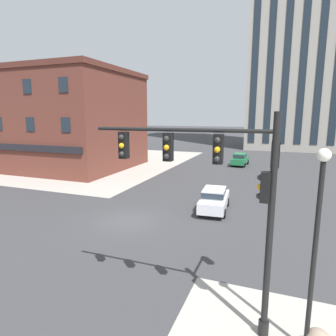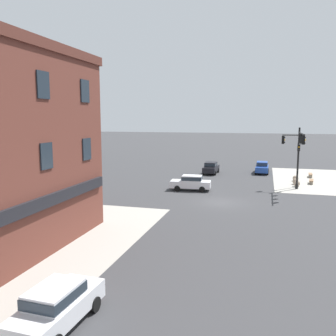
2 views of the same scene
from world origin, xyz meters
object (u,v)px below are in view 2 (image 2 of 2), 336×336
bollard_sphere_curb_a (297,183)px  bollard_sphere_curb_c (296,178)px  car_cross_eastbound (262,167)px  car_main_southbound_far (30,175)px  traffic_signal_main (298,149)px  car_main_northbound_far (191,182)px  car_main_southbound_near (211,167)px  bench_mid_block (310,175)px  bench_near_signal (311,181)px  car_main_northbound_near (57,304)px  bollard_sphere_curb_b (296,181)px  street_lamp_corner_near (299,155)px

bollard_sphere_curb_a → bollard_sphere_curb_c: 3.79m
bollard_sphere_curb_a → car_cross_eastbound: bearing=23.5°
bollard_sphere_curb_a → car_main_southbound_far: (-6.19, 31.86, 0.56)m
traffic_signal_main → car_main_northbound_far: traffic_signal_main is taller
car_main_southbound_near → bollard_sphere_curb_a: bearing=-122.1°
bench_mid_block → car_main_northbound_far: size_ratio=0.41×
bench_near_signal → car_main_northbound_far: (-7.92, 13.39, 0.59)m
bench_near_signal → car_cross_eastbound: size_ratio=0.42×
car_main_northbound_far → car_main_northbound_near: bearing=-179.2°
bollard_sphere_curb_b → car_main_northbound_far: (-6.90, 11.50, 0.56)m
bollard_sphere_curb_c → street_lamp_corner_near: 5.30m
traffic_signal_main → bench_mid_block: size_ratio=3.79×
bollard_sphere_curb_a → bollard_sphere_curb_c: size_ratio=1.00×
bollard_sphere_curb_a → car_main_northbound_near: bearing=161.1°
bollard_sphere_curb_b → car_main_southbound_near: bearing=63.2°
bollard_sphere_curb_c → car_cross_eastbound: (5.66, 4.24, 0.56)m
car_main_northbound_far → bollard_sphere_curb_a: bearing=-64.5°
bollard_sphere_curb_b → street_lamp_corner_near: street_lamp_corner_near is taller
car_main_southbound_near → bollard_sphere_curb_b: bearing=-116.8°
bollard_sphere_curb_b → car_main_southbound_near: (5.63, 11.17, 0.56)m
bollard_sphere_curb_b → car_cross_eastbound: car_cross_eastbound is taller
bollard_sphere_curb_b → car_main_northbound_far: bearing=121.0°
car_main_southbound_near → bench_mid_block: bearing=-87.7°
traffic_signal_main → car_main_southbound_far: bearing=96.2°
traffic_signal_main → car_main_northbound_far: bearing=103.6°
bollard_sphere_curb_b → bollard_sphere_curb_c: bearing=-4.1°
bench_near_signal → traffic_signal_main: bearing=157.4°
car_main_southbound_far → car_cross_eastbound: same height
bench_near_signal → street_lamp_corner_near: street_lamp_corner_near is taller
car_main_northbound_near → car_cross_eastbound: (42.01, -7.04, 0.00)m
street_lamp_corner_near → bollard_sphere_curb_c: bearing=-1.7°
bench_mid_block → car_main_northbound_near: car_main_northbound_near is taller
bollard_sphere_curb_c → bench_mid_block: bearing=-30.0°
car_main_northbound_near → car_main_southbound_near: size_ratio=1.01×
street_lamp_corner_near → car_main_northbound_near: bearing=160.9°
traffic_signal_main → bollard_sphere_curb_b: size_ratio=9.64×
street_lamp_corner_near → car_main_northbound_far: street_lamp_corner_near is taller
street_lamp_corner_near → car_main_southbound_near: 13.70m
bollard_sphere_curb_c → car_main_northbound_near: 38.06m
bollard_sphere_curb_a → bench_mid_block: bearing=-17.0°
car_main_northbound_near → car_main_southbound_near: same height
bollard_sphere_curb_c → car_main_northbound_far: size_ratio=0.16×
bench_near_signal → car_main_southbound_near: size_ratio=0.42×
traffic_signal_main → bench_near_signal: traffic_signal_main is taller
bench_mid_block → car_main_southbound_near: size_ratio=0.41×
bench_mid_block → street_lamp_corner_near: street_lamp_corner_near is taller
bollard_sphere_curb_b → car_cross_eastbound: size_ratio=0.16×
car_main_southbound_far → street_lamp_corner_near: bearing=-79.6°
car_main_northbound_far → traffic_signal_main: bearing=-76.4°
car_main_northbound_near → bench_mid_block: bearing=-18.6°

